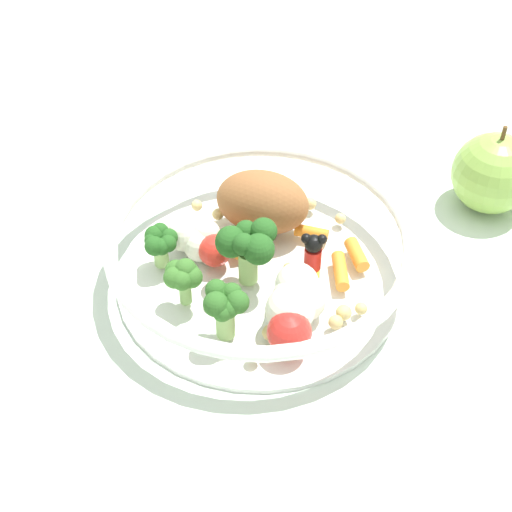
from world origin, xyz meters
The scene contains 3 objects.
ground_plane centered at (0.00, 0.00, 0.00)m, with size 2.40×2.40×0.00m, color silver.
food_container centered at (0.00, 0.00, 0.03)m, with size 0.24×0.24×0.06m.
loose_apple centered at (0.21, -0.05, 0.03)m, with size 0.07×0.07×0.08m.
Camera 1 is at (-0.25, -0.34, 0.42)m, focal length 52.67 mm.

